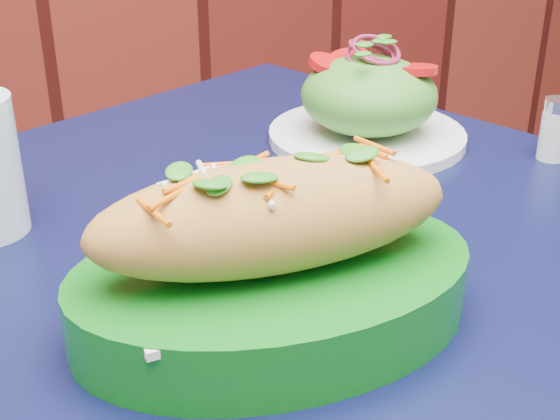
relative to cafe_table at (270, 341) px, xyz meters
name	(u,v)px	position (x,y,z in m)	size (l,w,h in m)	color
cafe_table	(270,341)	(0.00, 0.00, 0.00)	(1.02, 1.02, 0.75)	black
banh_mi_basket	(273,261)	(-0.04, -0.09, 0.14)	(0.30, 0.22, 0.13)	#0C6915
salad_plate	(368,103)	(0.21, 0.18, 0.13)	(0.22, 0.22, 0.11)	white
salt_shaker	(555,129)	(0.35, 0.05, 0.12)	(0.03, 0.03, 0.06)	white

